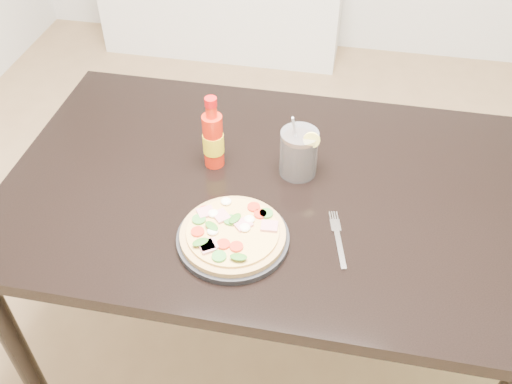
% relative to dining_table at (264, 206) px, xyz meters
% --- Properties ---
extents(floor, '(4.50, 4.50, 0.00)m').
position_rel_dining_table_xyz_m(floor, '(0.18, -0.08, -0.67)').
color(floor, '#9E7A51').
rests_on(floor, ground).
extents(dining_table, '(1.40, 0.90, 0.75)m').
position_rel_dining_table_xyz_m(dining_table, '(0.00, 0.00, 0.00)').
color(dining_table, black).
rests_on(dining_table, ground).
extents(plate, '(0.27, 0.27, 0.02)m').
position_rel_dining_table_xyz_m(plate, '(-0.04, -0.22, 0.09)').
color(plate, black).
rests_on(plate, dining_table).
extents(pizza, '(0.26, 0.26, 0.03)m').
position_rel_dining_table_xyz_m(pizza, '(-0.04, -0.22, 0.11)').
color(pizza, tan).
rests_on(pizza, plate).
extents(hot_sauce_bottle, '(0.07, 0.07, 0.22)m').
position_rel_dining_table_xyz_m(hot_sauce_bottle, '(-0.15, 0.06, 0.17)').
color(hot_sauce_bottle, red).
rests_on(hot_sauce_bottle, dining_table).
extents(cola_cup, '(0.11, 0.10, 0.19)m').
position_rel_dining_table_xyz_m(cola_cup, '(0.08, 0.07, 0.15)').
color(cola_cup, black).
rests_on(cola_cup, dining_table).
extents(fork, '(0.06, 0.19, 0.00)m').
position_rel_dining_table_xyz_m(fork, '(0.21, -0.16, 0.09)').
color(fork, silver).
rests_on(fork, dining_table).
extents(media_console, '(1.40, 0.34, 0.50)m').
position_rel_dining_table_xyz_m(media_console, '(-0.62, 1.99, -0.42)').
color(media_console, white).
rests_on(media_console, ground).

